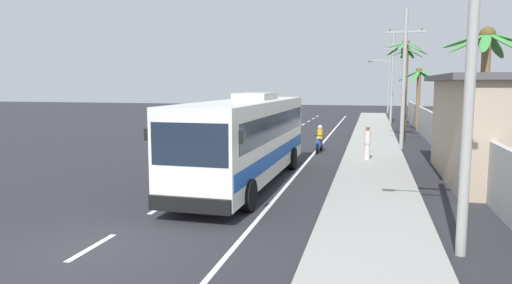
# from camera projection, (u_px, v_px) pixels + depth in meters

# --- Properties ---
(ground_plane) EXTENTS (160.00, 160.00, 0.00)m
(ground_plane) POSITION_uv_depth(u_px,v_px,m) (88.00, 250.00, 11.31)
(ground_plane) COLOR #28282D
(sidewalk_kerb) EXTENTS (3.20, 90.00, 0.14)m
(sidewalk_kerb) POSITION_uv_depth(u_px,v_px,m) (374.00, 179.00, 19.29)
(sidewalk_kerb) COLOR #999993
(sidewalk_kerb) RESTS_ON ground
(lane_markings) EXTENTS (3.57, 71.00, 0.01)m
(lane_markings) POSITION_uv_depth(u_px,v_px,m) (285.00, 159.00, 24.97)
(lane_markings) COLOR white
(lane_markings) RESTS_ON ground
(boundary_wall) EXTENTS (0.24, 60.00, 2.12)m
(boundary_wall) POSITION_uv_depth(u_px,v_px,m) (456.00, 146.00, 22.10)
(boundary_wall) COLOR #B2B2AD
(boundary_wall) RESTS_ON ground
(coach_bus_foreground) EXTENTS (3.05, 11.85, 3.64)m
(coach_bus_foreground) POSITION_uv_depth(u_px,v_px,m) (246.00, 137.00, 18.74)
(coach_bus_foreground) COLOR silver
(coach_bus_foreground) RESTS_ON ground
(motorcycle_beside_bus) EXTENTS (0.56, 1.96, 1.60)m
(motorcycle_beside_bus) POSITION_uv_depth(u_px,v_px,m) (319.00, 141.00, 27.44)
(motorcycle_beside_bus) COLOR black
(motorcycle_beside_bus) RESTS_ON ground
(pedestrian_near_kerb) EXTENTS (0.36, 0.36, 1.72)m
(pedestrian_near_kerb) POSITION_uv_depth(u_px,v_px,m) (367.00, 142.00, 23.78)
(pedestrian_near_kerb) COLOR beige
(pedestrian_near_kerb) RESTS_ON sidewalk_kerb
(utility_pole_nearest) EXTENTS (3.07, 0.24, 8.65)m
(utility_pole_nearest) POSITION_uv_depth(u_px,v_px,m) (468.00, 58.00, 10.39)
(utility_pole_nearest) COLOR #9E9E99
(utility_pole_nearest) RESTS_ON ground
(utility_pole_mid) EXTENTS (2.31, 0.24, 8.52)m
(utility_pole_mid) POSITION_uv_depth(u_px,v_px,m) (404.00, 77.00, 28.26)
(utility_pole_mid) COLOR #9E9E99
(utility_pole_mid) RESTS_ON ground
(utility_pole_far) EXTENTS (3.30, 0.24, 8.95)m
(utility_pole_far) POSITION_uv_depth(u_px,v_px,m) (391.00, 77.00, 46.04)
(utility_pole_far) COLOR #9E9E99
(utility_pole_far) RESTS_ON ground
(utility_pole_distant) EXTENTS (2.45, 0.24, 8.26)m
(utility_pole_distant) POSITION_uv_depth(u_px,v_px,m) (389.00, 82.00, 63.80)
(utility_pole_distant) COLOR #9E9E99
(utility_pole_distant) RESTS_ON ground
(palm_nearest) EXTENTS (3.04, 3.07, 6.05)m
(palm_nearest) POSITION_uv_depth(u_px,v_px,m) (485.00, 75.00, 16.60)
(palm_nearest) COLOR brown
(palm_nearest) RESTS_ON ground
(palm_second) EXTENTS (3.00, 3.19, 7.15)m
(palm_second) POSITION_uv_depth(u_px,v_px,m) (405.00, 72.00, 32.79)
(palm_second) COLOR brown
(palm_second) RESTS_ON ground
(palm_third) EXTENTS (2.87, 2.80, 7.42)m
(palm_third) POSITION_uv_depth(u_px,v_px,m) (407.00, 70.00, 42.51)
(palm_third) COLOR brown
(palm_third) RESTS_ON ground
(palm_fourth) EXTENTS (3.70, 3.73, 5.40)m
(palm_fourth) POSITION_uv_depth(u_px,v_px,m) (418.00, 85.00, 39.52)
(palm_fourth) COLOR brown
(palm_fourth) RESTS_ON ground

